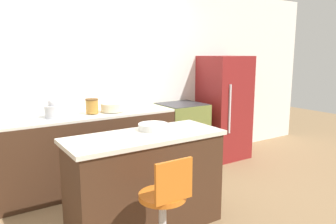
% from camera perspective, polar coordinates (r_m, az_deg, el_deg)
% --- Properties ---
extents(ground_plane, '(14.00, 14.00, 0.00)m').
position_cam_1_polar(ground_plane, '(4.19, -7.77, -13.19)').
color(ground_plane, '#8E704C').
extents(wall_back, '(8.00, 0.06, 2.60)m').
position_cam_1_polar(wall_back, '(4.44, -11.75, 5.42)').
color(wall_back, white).
rests_on(wall_back, ground_plane).
extents(back_counter, '(2.22, 0.59, 0.93)m').
position_cam_1_polar(back_counter, '(4.19, -13.94, -6.65)').
color(back_counter, '#422819').
rests_on(back_counter, ground_plane).
extents(kitchen_island, '(1.48, 0.60, 0.93)m').
position_cam_1_polar(kitchen_island, '(3.17, -3.93, -12.02)').
color(kitchen_island, '#422819').
rests_on(kitchen_island, ground_plane).
extents(oven_range, '(0.63, 0.60, 0.93)m').
position_cam_1_polar(oven_range, '(4.82, 2.39, -4.04)').
color(oven_range, olive).
rests_on(oven_range, ground_plane).
extents(refrigerator, '(0.68, 0.65, 1.61)m').
position_cam_1_polar(refrigerator, '(5.24, 9.72, 0.78)').
color(refrigerator, maroon).
rests_on(refrigerator, ground_plane).
extents(stool_chair, '(0.36, 0.36, 0.92)m').
position_cam_1_polar(stool_chair, '(2.60, -0.61, -17.51)').
color(stool_chair, '#B7B7BC').
rests_on(stool_chair, ground_plane).
extents(kettle, '(0.20, 0.20, 0.22)m').
position_cam_1_polar(kettle, '(3.95, -19.36, 0.35)').
color(kettle, silver).
rests_on(kettle, back_counter).
extents(mixing_bowl, '(0.29, 0.29, 0.10)m').
position_cam_1_polar(mixing_bowl, '(4.18, -9.67, 0.83)').
color(mixing_bowl, beige).
rests_on(mixing_bowl, back_counter).
extents(canister_jar, '(0.16, 0.16, 0.18)m').
position_cam_1_polar(canister_jar, '(4.08, -13.10, 1.02)').
color(canister_jar, '#B77F33').
rests_on(canister_jar, back_counter).
extents(fruit_bowl, '(0.29, 0.29, 0.06)m').
position_cam_1_polar(fruit_bowl, '(3.17, -2.60, -2.59)').
color(fruit_bowl, white).
rests_on(fruit_bowl, kitchen_island).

